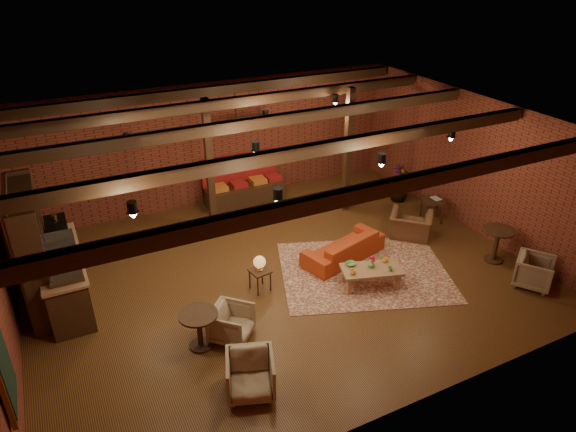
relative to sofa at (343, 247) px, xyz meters
name	(u,v)px	position (x,y,z in m)	size (l,w,h in m)	color
floor	(282,274)	(-1.49, 0.04, -0.28)	(10.00, 10.00, 0.00)	#3A190E
ceiling	(281,128)	(-1.49, 0.04, 2.92)	(10.00, 8.00, 0.02)	black
wall_back	(214,144)	(-1.49, 4.04, 1.32)	(10.00, 0.02, 3.20)	maroon
wall_front	(409,325)	(-1.49, -3.96, 1.32)	(10.00, 0.02, 3.20)	maroon
wall_right	(473,164)	(3.51, 0.04, 1.32)	(0.02, 8.00, 3.20)	maroon
ceiling_beams	(281,134)	(-1.49, 0.04, 2.80)	(9.80, 6.40, 0.22)	black
ceiling_pipe	(248,122)	(-1.49, 1.64, 2.57)	(0.12, 0.12, 9.60)	black
post_left	(210,166)	(-2.09, 2.64, 1.32)	(0.16, 0.16, 3.20)	black
post_right	(348,152)	(1.31, 2.04, 1.32)	(0.16, 0.16, 3.20)	black
service_counter	(62,266)	(-5.59, 1.04, 0.52)	(0.80, 2.50, 1.60)	black
plant_counter	(62,241)	(-5.49, 1.24, 0.94)	(0.35, 0.39, 0.30)	#337F33
shelving_hutch	(34,250)	(-5.99, 1.14, 0.92)	(0.52, 2.00, 2.40)	black
chalkboard_menu	(2,360)	(-6.42, -2.26, 1.32)	(0.08, 0.96, 1.46)	black
banquette	(244,185)	(-0.89, 3.59, 0.22)	(2.10, 0.70, 1.00)	maroon
service_sign	(248,122)	(-0.89, 3.14, 2.07)	(0.86, 0.06, 0.30)	orange
ceiling_spotlights	(281,145)	(-1.49, 0.04, 2.58)	(6.40, 4.40, 0.28)	black
rug	(364,271)	(0.12, -0.67, -0.28)	(3.47, 2.65, 0.01)	maroon
sofa	(343,247)	(0.00, 0.00, 0.00)	(1.95, 0.76, 0.57)	#AB3717
coffee_table	(371,270)	(-0.06, -1.13, 0.08)	(1.32, 0.93, 0.66)	olive
side_table_lamp	(260,265)	(-2.11, -0.27, 0.30)	(0.43, 0.43, 0.77)	black
round_table_left	(199,324)	(-3.69, -1.33, 0.19)	(0.67, 0.67, 0.70)	black
armchair_a	(231,322)	(-3.13, -1.36, 0.06)	(0.66, 0.62, 0.68)	beige
armchair_b	(250,373)	(-3.31, -2.66, 0.09)	(0.72, 0.68, 0.75)	beige
armchair_right	(411,221)	(1.93, 0.11, 0.13)	(0.94, 0.61, 0.82)	brown
side_table_book	(433,201)	(2.91, 0.54, 0.25)	(0.68, 0.68, 0.60)	black
round_table_right	(497,240)	(2.91, -1.55, 0.23)	(0.66, 0.66, 0.78)	black
armchair_far	(535,270)	(2.91, -2.57, 0.07)	(0.69, 0.65, 0.71)	beige
plant_tall	(404,149)	(2.90, 1.84, 1.18)	(1.64, 1.64, 2.92)	#4C7F4C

